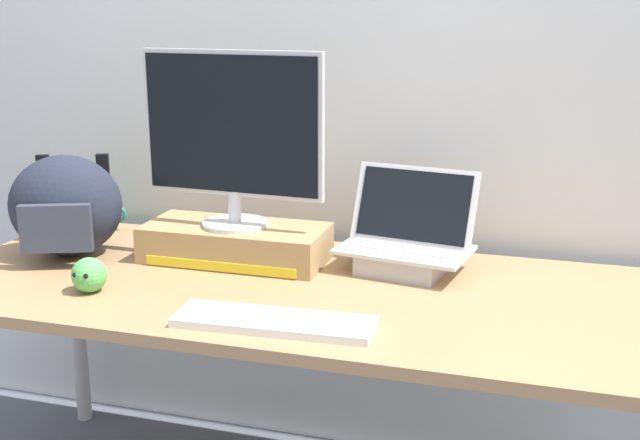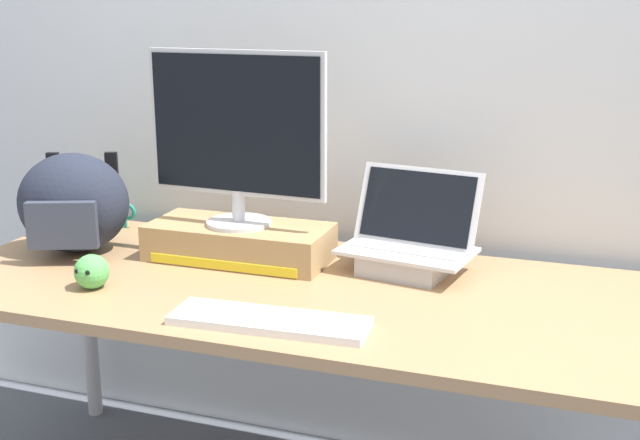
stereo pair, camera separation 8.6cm
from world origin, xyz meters
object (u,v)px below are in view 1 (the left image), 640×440
external_keyboard (274,321)px  toner_box_yellow (236,243)px  open_laptop (406,249)px  desktop_monitor (232,134)px  plush_toy (89,275)px  coffee_mug (104,214)px  messenger_backpack (66,206)px

external_keyboard → toner_box_yellow: bearing=119.3°
toner_box_yellow → open_laptop: (0.48, 0.05, 0.01)m
desktop_monitor → plush_toy: (-0.26, -0.34, -0.32)m
external_keyboard → open_laptop: bearing=63.1°
coffee_mug → messenger_backpack: bearing=-80.1°
messenger_backpack → plush_toy: (0.23, -0.25, -0.10)m
desktop_monitor → plush_toy: desktop_monitor is taller
open_laptop → external_keyboard: open_laptop is taller
toner_box_yellow → messenger_backpack: 0.50m
plush_toy → external_keyboard: bearing=-8.3°
coffee_mug → plush_toy: coffee_mug is taller
coffee_mug → plush_toy: (0.27, -0.53, -0.00)m
open_laptop → plush_toy: 0.84m
open_laptop → coffee_mug: size_ratio=3.00×
external_keyboard → desktop_monitor: bearing=119.4°
external_keyboard → plush_toy: bearing=168.7°
toner_box_yellow → external_keyboard: (0.27, -0.42, -0.04)m
external_keyboard → coffee_mug: bearing=140.0°
coffee_mug → toner_box_yellow: bearing=-18.7°
desktop_monitor → messenger_backpack: bearing=-166.6°
coffee_mug → plush_toy: size_ratio=1.41×
open_laptop → external_keyboard: bearing=-104.9°
open_laptop → plush_toy: open_laptop is taller
open_laptop → plush_toy: bearing=-142.4°
toner_box_yellow → plush_toy: size_ratio=5.76×
messenger_backpack → coffee_mug: messenger_backpack is taller
desktop_monitor → open_laptop: 0.57m
desktop_monitor → toner_box_yellow: bearing=89.0°
open_laptop → messenger_backpack: messenger_backpack is taller
open_laptop → messenger_backpack: (-0.96, -0.15, 0.09)m
open_laptop → coffee_mug: bearing=-178.0°
open_laptop → external_keyboard: (-0.21, -0.48, -0.05)m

